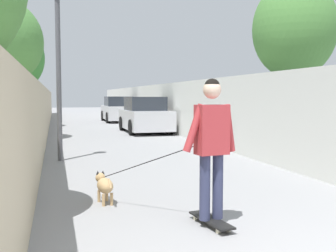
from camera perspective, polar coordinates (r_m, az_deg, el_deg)
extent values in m
plane|color=gray|center=(16.47, -7.77, -1.28)|extent=(80.00, 80.00, 0.00)
cube|color=tan|center=(14.26, -17.39, 1.49)|extent=(48.00, 0.30, 1.88)
cube|color=silver|center=(15.07, 3.38, 2.29)|extent=(48.00, 0.30, 2.13)
cylinder|color=#473523|center=(21.32, -20.66, 3.22)|extent=(0.26, 0.26, 2.59)
ellipsoid|color=#387A33|center=(21.40, -20.81, 8.99)|extent=(2.87, 2.87, 3.26)
cylinder|color=#473523|center=(15.35, -22.41, 2.84)|extent=(0.27, 0.27, 2.57)
cylinder|color=brown|center=(11.57, 17.12, 2.94)|extent=(0.25, 0.25, 2.70)
ellipsoid|color=#4C843D|center=(11.71, 17.34, 12.88)|extent=(2.23, 2.23, 2.67)
cylinder|color=#4C4C51|center=(10.18, -15.12, 6.45)|extent=(0.12, 0.12, 3.99)
cube|color=black|center=(5.09, 6.08, -13.01)|extent=(0.82, 0.32, 0.02)
cylinder|color=beige|center=(5.31, 3.85, -12.75)|extent=(0.06, 0.04, 0.06)
cylinder|color=beige|center=(5.37, 5.20, -12.55)|extent=(0.06, 0.04, 0.06)
cylinder|color=beige|center=(4.84, 7.05, -14.46)|extent=(0.06, 0.04, 0.06)
cylinder|color=beige|center=(4.91, 8.49, -14.20)|extent=(0.06, 0.04, 0.06)
cylinder|color=#333859|center=(4.94, 5.20, -8.62)|extent=(0.15, 0.15, 0.80)
cylinder|color=#333859|center=(5.03, 7.01, -8.40)|extent=(0.15, 0.15, 0.80)
cube|color=#B23338|center=(4.88, 6.18, -0.51)|extent=(0.27, 0.41, 0.60)
cylinder|color=#B23338|center=(4.76, 3.69, -0.30)|extent=(0.13, 0.29, 0.58)
cylinder|color=#B23338|center=(5.01, 8.55, -0.28)|extent=(0.11, 0.19, 0.59)
sphere|color=beige|center=(4.86, 6.23, 5.11)|extent=(0.22, 0.22, 0.22)
sphere|color=black|center=(4.87, 6.23, 5.57)|extent=(0.19, 0.19, 0.19)
ellipsoid|color=tan|center=(6.07, -8.84, -8.29)|extent=(0.44, 0.28, 0.22)
sphere|color=tan|center=(6.31, -9.49, -7.17)|extent=(0.15, 0.15, 0.15)
cone|color=black|center=(6.28, -9.85, -6.48)|extent=(0.06, 0.06, 0.06)
cone|color=black|center=(6.30, -9.14, -6.43)|extent=(0.06, 0.06, 0.06)
cylinder|color=tan|center=(6.22, -9.69, -9.67)|extent=(0.04, 0.04, 0.18)
cylinder|color=tan|center=(6.25, -8.61, -9.59)|extent=(0.04, 0.04, 0.18)
cylinder|color=tan|center=(5.98, -9.05, -10.25)|extent=(0.04, 0.04, 0.18)
cylinder|color=tan|center=(6.01, -7.93, -10.16)|extent=(0.04, 0.04, 0.18)
cylinder|color=tan|center=(5.82, -8.19, -8.03)|extent=(0.14, 0.05, 0.13)
cylinder|color=black|center=(5.42, -2.11, -4.84)|extent=(1.38, 1.13, 0.66)
cube|color=silver|center=(17.59, -3.27, 0.93)|extent=(3.87, 1.70, 0.80)
cube|color=#262B33|center=(17.56, -3.28, 3.15)|extent=(2.01, 1.50, 0.60)
cylinder|color=black|center=(18.63, -6.43, 0.36)|extent=(0.64, 0.22, 0.64)
cylinder|color=black|center=(18.95, -1.71, 0.45)|extent=(0.64, 0.22, 0.64)
cylinder|color=black|center=(16.27, -5.08, -0.19)|extent=(0.64, 0.22, 0.64)
cylinder|color=black|center=(16.63, 0.28, -0.08)|extent=(0.64, 0.22, 0.64)
cube|color=silver|center=(25.05, -6.99, 1.90)|extent=(3.99, 1.70, 0.80)
cube|color=#262B33|center=(25.03, -7.00, 3.46)|extent=(2.07, 1.50, 0.60)
cylinder|color=black|center=(26.18, -9.10, 1.45)|extent=(0.64, 0.22, 0.64)
cylinder|color=black|center=(26.40, -5.69, 1.51)|extent=(0.64, 0.22, 0.64)
cylinder|color=black|center=(23.73, -8.42, 1.18)|extent=(0.64, 0.22, 0.64)
cylinder|color=black|center=(23.98, -4.67, 1.24)|extent=(0.64, 0.22, 0.64)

